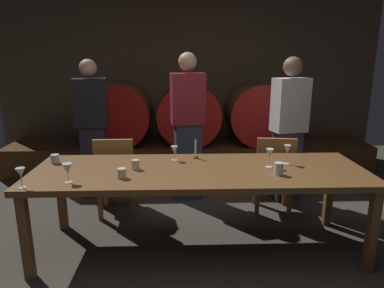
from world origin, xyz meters
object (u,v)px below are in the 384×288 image
Objects in this scene: cup_center_left at (122,173)px; chair_right at (274,171)px; wine_glass_far_left at (21,173)px; cup_center_right at (136,165)px; wine_barrel_center at (189,113)px; wine_glass_left at (68,169)px; wine_barrel_left at (121,113)px; cup_far_left at (55,159)px; chair_left at (116,173)px; cup_far_right at (279,169)px; guest_left at (92,129)px; guest_right at (288,129)px; wine_glass_center at (174,150)px; wine_glass_far_right at (287,150)px; wine_glass_right at (270,154)px; wine_barrel_right at (257,113)px; dining_table at (199,176)px; guest_center at (188,127)px; candle_center at (196,153)px.

chair_right is at bearing 30.89° from cup_center_left.
cup_center_right is at bearing 27.08° from wine_glass_far_left.
wine_barrel_center is 2.73m from wine_glass_left.
wine_barrel_left is 11.14× the size of cup_far_left.
wine_barrel_center reaches higher than cup_center_right.
chair_left is (0.19, -1.57, -0.38)m from wine_barrel_left.
chair_left is 1.74m from cup_far_right.
cup_center_left is (-0.59, -2.46, -0.07)m from wine_barrel_center.
cup_far_left is 0.96× the size of cup_center_right.
chair_right is 0.53× the size of guest_left.
guest_right is 2.84m from wine_glass_far_left.
wine_glass_left is 0.97m from wine_glass_center.
guest_right reaches higher than cup_center_left.
wine_glass_right is at bearing -154.23° from wine_glass_far_right.
wine_glass_far_right reaches higher than chair_right.
wine_glass_left is at bearing -89.60° from wine_barrel_left.
cup_far_left is (-1.25, -2.05, -0.07)m from wine_barrel_center.
cup_far_right is (-0.21, -0.84, 0.32)m from chair_right.
wine_barrel_left is 1.00m from wine_barrel_center.
wine_barrel_right is at bearing 84.82° from wine_glass_far_right.
dining_table is 18.66× the size of wine_glass_left.
wine_barrel_left is 1.63m from chair_left.
cup_far_right is (-0.15, -0.28, -0.08)m from wine_glass_far_right.
chair_left is 0.80m from cup_center_right.
guest_center reaches higher than wine_glass_left.
dining_table is at bearing 139.35° from chair_left.
candle_center is at bearing -62.30° from wine_barrel_left.
guest_right is 10.19× the size of wine_glass_right.
wine_barrel_left reaches higher than wine_glass_right.
wine_barrel_right is 2.41m from guest_left.
guest_right is at bearing 69.67° from cup_far_right.
candle_center is at bearing -117.36° from wine_barrel_right.
wine_barrel_center is 2.53m from cup_center_left.
guest_right is at bearing 33.00° from wine_glass_left.
cup_center_right is at bearing -102.72° from wine_barrel_center.
wine_barrel_left is at bearing 124.61° from cup_far_right.
cup_center_right is (-0.51, -2.25, -0.07)m from wine_barrel_center.
chair_left is 0.98m from guest_center.
cup_center_left is 1.26m from cup_far_right.
dining_table is at bearing -113.59° from wine_barrel_right.
wine_glass_center is (-0.20, -0.06, 0.04)m from candle_center.
wine_glass_center is at bearing 129.89° from dining_table.
wine_glass_left is 1.12× the size of wine_glass_center.
candle_center is 0.84m from wine_glass_far_right.
wine_barrel_center is at bearing 180.00° from wine_barrel_right.
guest_center reaches higher than cup_center_right.
wine_barrel_right is 3.06m from cup_far_left.
chair_left reaches higher than cup_center_right.
candle_center is at bearing 31.41° from wine_glass_left.
wine_glass_left is at bearing -175.69° from cup_far_right.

